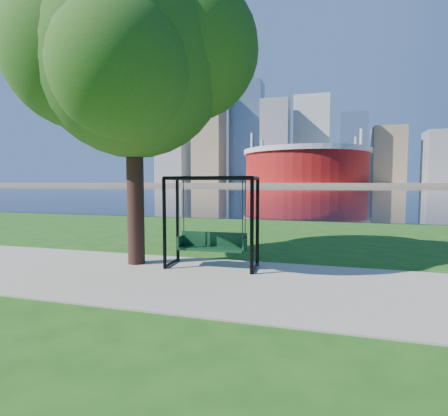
% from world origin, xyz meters
% --- Properties ---
extents(ground, '(900.00, 900.00, 0.00)m').
position_xyz_m(ground, '(0.00, 0.00, 0.00)').
color(ground, '#1E5114').
rests_on(ground, ground).
extents(path, '(120.00, 4.00, 0.03)m').
position_xyz_m(path, '(0.00, -0.50, 0.01)').
color(path, '#9E937F').
rests_on(path, ground).
extents(river, '(900.00, 180.00, 0.02)m').
position_xyz_m(river, '(0.00, 102.00, 0.01)').
color(river, black).
rests_on(river, ground).
extents(far_bank, '(900.00, 228.00, 2.00)m').
position_xyz_m(far_bank, '(0.00, 306.00, 1.00)').
color(far_bank, '#937F60').
rests_on(far_bank, ground).
extents(stadium, '(83.00, 83.00, 32.00)m').
position_xyz_m(stadium, '(-10.00, 235.00, 14.23)').
color(stadium, maroon).
rests_on(stadium, far_bank).
extents(skyline, '(392.00, 66.00, 96.50)m').
position_xyz_m(skyline, '(-4.27, 319.39, 35.89)').
color(skyline, gray).
rests_on(skyline, far_bank).
extents(swing, '(2.24, 1.04, 2.25)m').
position_xyz_m(swing, '(-0.60, 0.63, 1.09)').
color(swing, black).
rests_on(swing, ground).
extents(park_tree, '(6.03, 5.45, 7.49)m').
position_xyz_m(park_tree, '(-2.65, 0.51, 5.20)').
color(park_tree, black).
rests_on(park_tree, ground).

